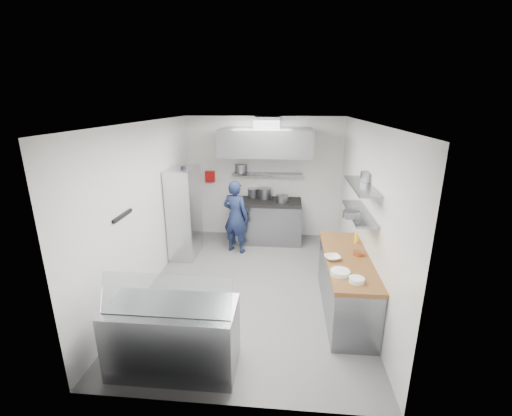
# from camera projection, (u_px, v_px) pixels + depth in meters

# --- Properties ---
(floor) EXTENTS (5.00, 5.00, 0.00)m
(floor) POSITION_uv_depth(u_px,v_px,m) (253.00, 286.00, 6.03)
(floor) COLOR #575759
(floor) RESTS_ON ground
(ceiling) EXTENTS (5.00, 5.00, 0.00)m
(ceiling) POSITION_uv_depth(u_px,v_px,m) (252.00, 123.00, 5.20)
(ceiling) COLOR silver
(ceiling) RESTS_ON wall_back
(wall_back) EXTENTS (3.60, 2.80, 0.02)m
(wall_back) POSITION_uv_depth(u_px,v_px,m) (263.00, 178.00, 7.99)
(wall_back) COLOR white
(wall_back) RESTS_ON floor
(wall_front) EXTENTS (3.60, 2.80, 0.02)m
(wall_front) POSITION_uv_depth(u_px,v_px,m) (226.00, 290.00, 3.24)
(wall_front) COLOR white
(wall_front) RESTS_ON floor
(wall_left) EXTENTS (2.80, 5.00, 0.02)m
(wall_left) POSITION_uv_depth(u_px,v_px,m) (147.00, 207.00, 5.77)
(wall_left) COLOR white
(wall_left) RESTS_ON floor
(wall_right) EXTENTS (2.80, 5.00, 0.02)m
(wall_right) POSITION_uv_depth(u_px,v_px,m) (365.00, 213.00, 5.46)
(wall_right) COLOR white
(wall_right) RESTS_ON floor
(gas_range) EXTENTS (1.60, 0.80, 0.90)m
(gas_range) POSITION_uv_depth(u_px,v_px,m) (266.00, 222.00, 7.89)
(gas_range) COLOR gray
(gas_range) RESTS_ON floor
(cooktop) EXTENTS (1.57, 0.78, 0.06)m
(cooktop) POSITION_uv_depth(u_px,v_px,m) (266.00, 202.00, 7.74)
(cooktop) COLOR black
(cooktop) RESTS_ON gas_range
(stock_pot_left) EXTENTS (0.26, 0.26, 0.20)m
(stock_pot_left) POSITION_uv_depth(u_px,v_px,m) (253.00, 193.00, 8.02)
(stock_pot_left) COLOR slate
(stock_pot_left) RESTS_ON cooktop
(stock_pot_mid) EXTENTS (0.33, 0.33, 0.24)m
(stock_pot_mid) POSITION_uv_depth(u_px,v_px,m) (265.00, 193.00, 7.89)
(stock_pot_mid) COLOR slate
(stock_pot_mid) RESTS_ON cooktop
(stock_pot_right) EXTENTS (0.28, 0.28, 0.16)m
(stock_pot_right) POSITION_uv_depth(u_px,v_px,m) (282.00, 199.00, 7.61)
(stock_pot_right) COLOR slate
(stock_pot_right) RESTS_ON cooktop
(over_range_shelf) EXTENTS (1.60, 0.30, 0.04)m
(over_range_shelf) POSITION_uv_depth(u_px,v_px,m) (267.00, 174.00, 7.79)
(over_range_shelf) COLOR gray
(over_range_shelf) RESTS_ON wall_back
(shelf_pot_a) EXTENTS (0.29, 0.29, 0.18)m
(shelf_pot_a) POSITION_uv_depth(u_px,v_px,m) (241.00, 168.00, 7.95)
(shelf_pot_a) COLOR slate
(shelf_pot_a) RESTS_ON over_range_shelf
(extractor_hood) EXTENTS (1.90, 1.15, 0.55)m
(extractor_hood) POSITION_uv_depth(u_px,v_px,m) (266.00, 142.00, 7.17)
(extractor_hood) COLOR gray
(extractor_hood) RESTS_ON wall_back
(hood_duct) EXTENTS (0.55, 0.55, 0.24)m
(hood_duct) POSITION_uv_depth(u_px,v_px,m) (267.00, 122.00, 7.27)
(hood_duct) COLOR slate
(hood_duct) RESTS_ON extractor_hood
(red_firebox) EXTENTS (0.22, 0.10, 0.26)m
(red_firebox) POSITION_uv_depth(u_px,v_px,m) (210.00, 177.00, 8.04)
(red_firebox) COLOR #A70D0E
(red_firebox) RESTS_ON wall_back
(chef) EXTENTS (0.67, 0.55, 1.57)m
(chef) POSITION_uv_depth(u_px,v_px,m) (236.00, 217.00, 7.21)
(chef) COLOR #161F42
(chef) RESTS_ON floor
(wire_rack) EXTENTS (0.50, 0.90, 1.85)m
(wire_rack) POSITION_uv_depth(u_px,v_px,m) (185.00, 213.00, 7.02)
(wire_rack) COLOR silver
(wire_rack) RESTS_ON floor
(rack_bin_a) EXTENTS (0.15, 0.19, 0.17)m
(rack_bin_a) POSITION_uv_depth(u_px,v_px,m) (181.00, 222.00, 6.83)
(rack_bin_a) COLOR white
(rack_bin_a) RESTS_ON wire_rack
(rack_bin_b) EXTENTS (0.14, 0.18, 0.16)m
(rack_bin_b) POSITION_uv_depth(u_px,v_px,m) (187.00, 192.00, 7.15)
(rack_bin_b) COLOR yellow
(rack_bin_b) RESTS_ON wire_rack
(rack_jar) EXTENTS (0.10, 0.10, 0.18)m
(rack_jar) POSITION_uv_depth(u_px,v_px,m) (183.00, 171.00, 6.71)
(rack_jar) COLOR black
(rack_jar) RESTS_ON wire_rack
(knife_strip) EXTENTS (0.04, 0.55, 0.05)m
(knife_strip) POSITION_uv_depth(u_px,v_px,m) (123.00, 216.00, 4.87)
(knife_strip) COLOR black
(knife_strip) RESTS_ON wall_left
(prep_counter_base) EXTENTS (0.62, 2.00, 0.84)m
(prep_counter_base) POSITION_uv_depth(u_px,v_px,m) (345.00, 286.00, 5.21)
(prep_counter_base) COLOR gray
(prep_counter_base) RESTS_ON floor
(prep_counter_top) EXTENTS (0.65, 2.04, 0.06)m
(prep_counter_top) POSITION_uv_depth(u_px,v_px,m) (348.00, 259.00, 5.07)
(prep_counter_top) COLOR brown
(prep_counter_top) RESTS_ON prep_counter_base
(plate_stack_a) EXTENTS (0.26, 0.26, 0.06)m
(plate_stack_a) POSITION_uv_depth(u_px,v_px,m) (340.00, 272.00, 4.55)
(plate_stack_a) COLOR white
(plate_stack_a) RESTS_ON prep_counter_top
(plate_stack_b) EXTENTS (0.20, 0.20, 0.06)m
(plate_stack_b) POSITION_uv_depth(u_px,v_px,m) (357.00, 280.00, 4.36)
(plate_stack_b) COLOR white
(plate_stack_b) RESTS_ON prep_counter_top
(copper_pan) EXTENTS (0.15, 0.15, 0.06)m
(copper_pan) POSITION_uv_depth(u_px,v_px,m) (358.00, 253.00, 5.12)
(copper_pan) COLOR #CD6E39
(copper_pan) RESTS_ON prep_counter_top
(squeeze_bottle) EXTENTS (0.05, 0.05, 0.18)m
(squeeze_bottle) POSITION_uv_depth(u_px,v_px,m) (356.00, 238.00, 5.54)
(squeeze_bottle) COLOR yellow
(squeeze_bottle) RESTS_ON prep_counter_top
(mixing_bowl) EXTENTS (0.27, 0.27, 0.06)m
(mixing_bowl) POSITION_uv_depth(u_px,v_px,m) (332.00, 258.00, 4.99)
(mixing_bowl) COLOR white
(mixing_bowl) RESTS_ON prep_counter_top
(wall_shelf_lower) EXTENTS (0.30, 1.30, 0.04)m
(wall_shelf_lower) POSITION_uv_depth(u_px,v_px,m) (359.00, 213.00, 5.16)
(wall_shelf_lower) COLOR gray
(wall_shelf_lower) RESTS_ON wall_right
(wall_shelf_upper) EXTENTS (0.30, 1.30, 0.04)m
(wall_shelf_upper) POSITION_uv_depth(u_px,v_px,m) (361.00, 186.00, 5.03)
(wall_shelf_upper) COLOR gray
(wall_shelf_upper) RESTS_ON wall_right
(shelf_pot_c) EXTENTS (0.24, 0.24, 0.10)m
(shelf_pot_c) POSITION_uv_depth(u_px,v_px,m) (351.00, 214.00, 4.87)
(shelf_pot_c) COLOR slate
(shelf_pot_c) RESTS_ON wall_shelf_lower
(shelf_pot_d) EXTENTS (0.28, 0.28, 0.14)m
(shelf_pot_d) POSITION_uv_depth(u_px,v_px,m) (370.00, 177.00, 5.21)
(shelf_pot_d) COLOR slate
(shelf_pot_d) RESTS_ON wall_shelf_upper
(display_case) EXTENTS (1.50, 0.70, 0.85)m
(display_case) POSITION_uv_depth(u_px,v_px,m) (174.00, 337.00, 4.07)
(display_case) COLOR gray
(display_case) RESTS_ON floor
(display_glass) EXTENTS (1.47, 0.19, 0.42)m
(display_glass) POSITION_uv_depth(u_px,v_px,m) (166.00, 295.00, 3.76)
(display_glass) COLOR silver
(display_glass) RESTS_ON display_case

